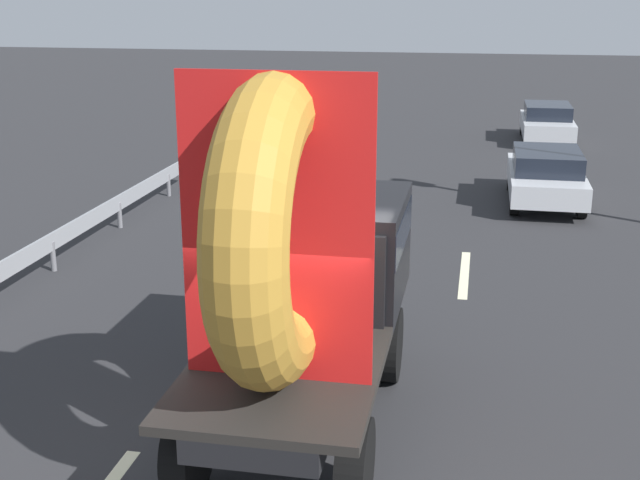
{
  "coord_description": "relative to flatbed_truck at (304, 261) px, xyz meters",
  "views": [
    {
      "loc": [
        2.2,
        -8.45,
        4.95
      ],
      "look_at": [
        0.33,
        1.3,
        1.97
      ],
      "focal_mm": 47.29,
      "sensor_mm": 36.0,
      "label": 1
    }
  ],
  "objects": [
    {
      "name": "lane_dash_left_far",
      "position": [
        -1.73,
        5.59,
        -2.0
      ],
      "size": [
        0.16,
        2.86,
        0.01
      ],
      "primitive_type": "cube",
      "rotation": [
        0.0,
        0.0,
        1.57
      ],
      "color": "beige",
      "rests_on": "ground_plane"
    },
    {
      "name": "oncoming_car",
      "position": [
        4.03,
        20.22,
        -1.34
      ],
      "size": [
        1.62,
        3.79,
        1.24
      ],
      "color": "black",
      "rests_on": "ground_plane"
    },
    {
      "name": "flatbed_truck",
      "position": [
        0.0,
        0.0,
        0.0
      ],
      "size": [
        2.02,
        5.19,
        4.24
      ],
      "color": "black",
      "rests_on": "ground_plane"
    },
    {
      "name": "ground_plane",
      "position": [
        -0.33,
        -0.33,
        -2.01
      ],
      "size": [
        120.0,
        120.0,
        0.0
      ],
      "primitive_type": "plane",
      "color": "#28282B"
    },
    {
      "name": "distant_sedan",
      "position": [
        3.45,
        11.44,
        -1.32
      ],
      "size": [
        1.69,
        3.95,
        1.29
      ],
      "color": "black",
      "rests_on": "ground_plane"
    },
    {
      "name": "lane_dash_right_far",
      "position": [
        1.73,
        5.8,
        -2.0
      ],
      "size": [
        0.16,
        2.63,
        0.01
      ],
      "primitive_type": "cube",
      "rotation": [
        0.0,
        0.0,
        1.57
      ],
      "color": "beige",
      "rests_on": "ground_plane"
    },
    {
      "name": "guardrail",
      "position": [
        -5.63,
        6.05,
        -1.48
      ],
      "size": [
        0.1,
        11.72,
        0.71
      ],
      "color": "gray",
      "rests_on": "ground_plane"
    }
  ]
}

